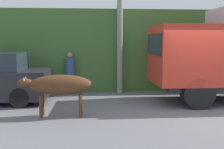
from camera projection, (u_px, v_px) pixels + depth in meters
ground_plane at (202, 111)px, 8.11m from camera, size 60.00×60.00×0.00m
hillside_embankment at (155, 49)px, 14.18m from camera, size 32.00×5.97×3.50m
brown_cow at (59, 85)px, 7.48m from camera, size 2.11×0.57×1.21m
pedestrian_on_hill at (70, 71)px, 10.74m from camera, size 0.38×0.38×1.71m
utility_pole at (120, 15)px, 10.58m from camera, size 0.90×0.23×6.18m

